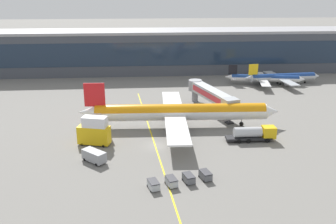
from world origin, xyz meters
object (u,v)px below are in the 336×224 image
Objects in this scene: catering_lift at (94,131)px; baggage_cart_3 at (205,175)px; crew_van at (94,155)px; baggage_cart_1 at (171,181)px; commuter_jet_near at (264,78)px; fuel_tanker at (254,133)px; baggage_cart_2 at (189,178)px; main_airliner at (179,112)px; baggage_cart_0 at (153,185)px; commuter_jet_far at (283,77)px.

catering_lift is 27.11m from baggage_cart_3.
crew_van is 17.51m from baggage_cart_1.
crew_van is 77.14m from commuter_jet_near.
commuter_jet_near is (32.08, 65.26, 1.53)m from baggage_cart_3.
fuel_tanker is 21.27m from baggage_cart_3.
fuel_tanker reaches higher than baggage_cart_2.
main_airliner is 16.30× the size of baggage_cart_3.
baggage_cart_0 and baggage_cart_2 have the same top height.
fuel_tanker is 2.14× the size of crew_van.
catering_lift is at bearing -140.89° from commuter_jet_far.
commuter_jet_far reaches higher than baggage_cart_0.
baggage_cart_1 is 1.00× the size of baggage_cart_3.
baggage_cart_3 is at bearing -39.15° from catering_lift.
crew_van is 0.18× the size of commuter_jet_far.
crew_van is 1.71× the size of baggage_cart_3.
crew_van reaches higher than baggage_cart_0.
catering_lift is 24.02m from baggage_cart_1.
baggage_cart_0 is (11.71, -19.66, -2.28)m from catering_lift.
baggage_cart_2 is (-1.30, -27.25, -2.95)m from main_airliner.
baggage_cart_3 is (6.16, 1.74, 0.00)m from baggage_cart_1.
commuter_jet_near is (-6.53, -0.21, -0.21)m from commuter_jet_far.
crew_van is at bearing -132.74° from commuter_jet_near.
main_airliner is 21.33m from catering_lift.
main_airliner is 6.71× the size of catering_lift.
baggage_cart_0 is 6.40m from baggage_cart_2.
catering_lift is (-19.17, -9.33, -0.67)m from main_airliner.
catering_lift is at bearing -137.73° from commuter_jet_near.
baggage_cart_3 is (9.24, 2.61, 0.00)m from baggage_cart_0.
baggage_cart_3 is at bearing -120.53° from commuter_jet_far.
commuter_jet_near reaches higher than catering_lift.
baggage_cart_0 is at bearing -164.21° from baggage_cart_3.
crew_van is (-33.86, -7.72, -0.43)m from fuel_tanker.
baggage_cart_1 is 6.40m from baggage_cart_3.
crew_van is 19.64m from baggage_cart_2.
fuel_tanker reaches higher than crew_van.
baggage_cart_2 is 74.91m from commuter_jet_near.
main_airliner is 1.73× the size of commuter_jet_far.
baggage_cart_2 is 1.00× the size of baggage_cart_3.
main_airliner is at bearing 146.81° from fuel_tanker.
baggage_cart_3 is at bearing 15.79° from baggage_cart_1.
baggage_cart_0 is 1.00× the size of baggage_cart_3.
baggage_cart_0 is at bearing -59.23° from catering_lift.
baggage_cart_1 and baggage_cart_3 have the same top height.
crew_van reaches higher than baggage_cart_2.
commuter_jet_far is 6.54m from commuter_jet_near.
baggage_cart_0 is 79.47m from commuter_jet_near.
commuter_jet_far is at bearing 59.47° from baggage_cart_3.
fuel_tanker is 3.65× the size of baggage_cart_1.
fuel_tanker is 0.40× the size of commuter_jet_near.
catering_lift reaches higher than crew_van.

